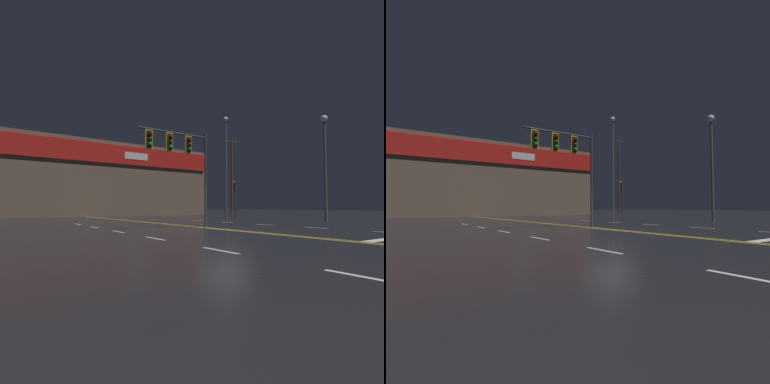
% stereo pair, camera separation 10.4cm
% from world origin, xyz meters
% --- Properties ---
extents(ground_plane, '(200.00, 200.00, 0.00)m').
position_xyz_m(ground_plane, '(0.00, 0.00, 0.00)').
color(ground_plane, black).
extents(road_markings, '(14.47, 60.00, 0.01)m').
position_xyz_m(road_markings, '(0.90, -1.22, 0.00)').
color(road_markings, gold).
rests_on(road_markings, ground).
extents(traffic_signal_median, '(4.25, 0.36, 5.32)m').
position_xyz_m(traffic_signal_median, '(-1.46, 2.08, 4.16)').
color(traffic_signal_median, '#38383D').
rests_on(traffic_signal_median, ground).
extents(traffic_signal_corner_northeast, '(0.42, 0.36, 3.63)m').
position_xyz_m(traffic_signal_corner_northeast, '(10.07, 10.19, 2.67)').
color(traffic_signal_corner_northeast, '#38383D').
rests_on(traffic_signal_corner_northeast, ground).
extents(streetlight_near_left, '(0.56, 0.56, 8.69)m').
position_xyz_m(streetlight_near_left, '(12.87, 2.42, 5.61)').
color(streetlight_near_left, '#59595E').
rests_on(streetlight_near_left, ground).
extents(streetlight_far_median, '(0.56, 0.56, 11.81)m').
position_xyz_m(streetlight_far_median, '(13.23, 15.08, 7.31)').
color(streetlight_far_median, '#59595E').
rests_on(streetlight_far_median, ground).
extents(building_backdrop, '(34.88, 10.23, 9.38)m').
position_xyz_m(building_backdrop, '(0.00, 29.67, 4.71)').
color(building_backdrop, brown).
rests_on(building_backdrop, ground).
extents(utility_pole_row, '(47.69, 0.26, 12.60)m').
position_xyz_m(utility_pole_row, '(3.77, 25.04, 5.79)').
color(utility_pole_row, '#4C3828').
rests_on(utility_pole_row, ground).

